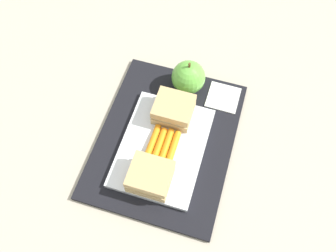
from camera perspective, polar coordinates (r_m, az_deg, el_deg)
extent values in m
plane|color=#B7AD99|center=(0.76, -0.28, -2.30)|extent=(2.40, 2.40, 0.00)
cube|color=black|center=(0.75, -0.28, -2.13)|extent=(0.36, 0.28, 0.01)
cube|color=white|center=(0.73, -0.86, -3.44)|extent=(0.23, 0.17, 0.01)
cube|color=tan|center=(0.69, -2.84, -8.54)|extent=(0.07, 0.08, 0.02)
cube|color=beige|center=(0.68, -2.89, -8.18)|extent=(0.07, 0.07, 0.01)
cube|color=tan|center=(0.67, -2.94, -7.79)|extent=(0.07, 0.08, 0.02)
cube|color=tan|center=(0.75, 0.90, 2.20)|extent=(0.07, 0.08, 0.02)
cube|color=beige|center=(0.74, 0.92, 2.71)|extent=(0.07, 0.07, 0.01)
cube|color=tan|center=(0.73, 0.93, 3.23)|extent=(0.07, 0.08, 0.02)
cylinder|color=orange|center=(0.72, 0.83, -3.56)|extent=(0.08, 0.01, 0.02)
cylinder|color=orange|center=(0.72, -0.29, -3.19)|extent=(0.08, 0.01, 0.02)
cylinder|color=orange|center=(0.72, -1.43, -2.99)|extent=(0.08, 0.01, 0.02)
cylinder|color=orange|center=(0.72, -2.47, -2.41)|extent=(0.08, 0.01, 0.02)
sphere|color=#66B742|center=(0.78, 3.33, 7.90)|extent=(0.08, 0.08, 0.08)
cylinder|color=brown|center=(0.75, 3.50, 9.82)|extent=(0.01, 0.01, 0.01)
cube|color=white|center=(0.81, 8.94, 4.61)|extent=(0.07, 0.07, 0.00)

